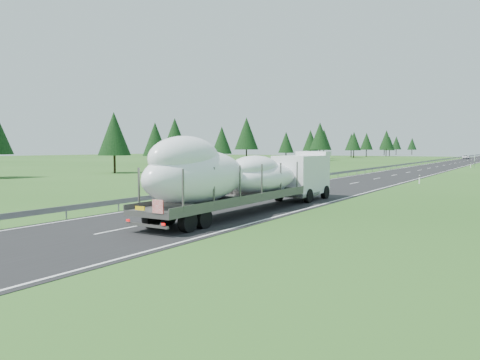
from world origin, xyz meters
The scene contains 7 objects.
ground centered at (0.00, 0.00, 0.00)m, with size 400.00×400.00×0.00m, color #27511B.
road_surface centered at (0.00, 100.00, 0.01)m, with size 10.00×400.00×0.02m, color black.
guardrail centered at (-5.30, 99.94, 0.60)m, with size 0.10×400.00×0.76m.
highway_sign centered at (7.20, 80.00, 1.81)m, with size 0.08×0.90×2.60m.
tree_line_left centered at (-44.31, 114.57, 6.69)m, with size 15.40×286.15×12.19m.
boat_truck centered at (2.11, -0.57, 2.36)m, with size 3.14×20.33×4.70m.
distant_van centered at (-2.98, 157.10, 0.72)m, with size 2.39×5.18×1.44m, color white.
Camera 1 is at (17.35, -25.22, 4.10)m, focal length 35.00 mm.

